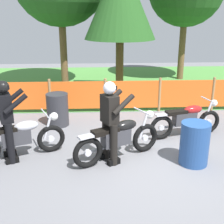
# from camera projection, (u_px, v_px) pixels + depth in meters

# --- Properties ---
(ground) EXTENTS (24.00, 24.00, 0.02)m
(ground) POSITION_uv_depth(u_px,v_px,m) (149.00, 160.00, 6.25)
(ground) COLOR slate
(grass_verge) EXTENTS (24.00, 7.54, 0.01)m
(grass_verge) POSITION_uv_depth(u_px,v_px,m) (122.00, 83.00, 12.76)
(grass_verge) COLOR #4C8C3D
(grass_verge) RESTS_ON ground
(barrier_fence) EXTENTS (8.39, 0.08, 1.05)m
(barrier_fence) POSITION_uv_depth(u_px,v_px,m) (133.00, 95.00, 9.02)
(barrier_fence) COLOR #997547
(barrier_fence) RESTS_ON ground
(motorcycle_lead) EXTENTS (1.86, 1.08, 0.97)m
(motorcycle_lead) POSITION_uv_depth(u_px,v_px,m) (119.00, 138.00, 6.12)
(motorcycle_lead) COLOR black
(motorcycle_lead) RESTS_ON ground
(motorcycle_trailing) EXTENTS (1.89, 0.71, 0.91)m
(motorcycle_trailing) POSITION_uv_depth(u_px,v_px,m) (187.00, 119.00, 7.27)
(motorcycle_trailing) COLOR black
(motorcycle_trailing) RESTS_ON ground
(motorcycle_third) EXTENTS (1.85, 0.93, 0.93)m
(motorcycle_third) POSITION_uv_depth(u_px,v_px,m) (19.00, 138.00, 6.18)
(motorcycle_third) COLOR black
(motorcycle_third) RESTS_ON ground
(rider_lead) EXTENTS (0.71, 0.70, 1.69)m
(rider_lead) POSITION_uv_depth(u_px,v_px,m) (110.00, 120.00, 5.88)
(rider_lead) COLOR black
(rider_lead) RESTS_ON ground
(rider_third) EXTENTS (0.70, 0.69, 1.69)m
(rider_third) POSITION_uv_depth(u_px,v_px,m) (7.00, 118.00, 5.95)
(rider_third) COLOR black
(rider_third) RESTS_ON ground
(oil_drum) EXTENTS (0.58, 0.58, 0.88)m
(oil_drum) POSITION_uv_depth(u_px,v_px,m) (194.00, 144.00, 5.94)
(oil_drum) COLOR navy
(oil_drum) RESTS_ON ground
(spare_drum) EXTENTS (0.58, 0.58, 0.88)m
(spare_drum) POSITION_uv_depth(u_px,v_px,m) (58.00, 110.00, 7.97)
(spare_drum) COLOR #2D2D33
(spare_drum) RESTS_ON ground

